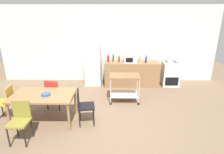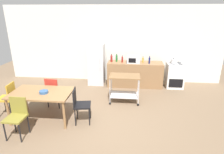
{
  "view_description": "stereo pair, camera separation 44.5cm",
  "coord_description": "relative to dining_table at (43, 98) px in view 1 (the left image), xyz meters",
  "views": [
    {
      "loc": [
        0.25,
        -4.06,
        2.64
      ],
      "look_at": [
        0.19,
        1.2,
        0.8
      ],
      "focal_mm": 29.93,
      "sensor_mm": 36.0,
      "label": 1
    },
    {
      "loc": [
        0.69,
        -4.04,
        2.64
      ],
      "look_at": [
        0.19,
        1.2,
        0.8
      ],
      "focal_mm": 29.93,
      "sensor_mm": 36.0,
      "label": 2
    }
  ],
  "objects": [
    {
      "name": "kettle",
      "position": [
        3.71,
        2.48,
        0.33
      ],
      "size": [
        0.24,
        0.17,
        0.19
      ],
      "color": "silver",
      "rests_on": "stove_oven"
    },
    {
      "name": "bottle_soda",
      "position": [
        2.65,
        2.6,
        0.32
      ],
      "size": [
        0.06,
        0.06,
        0.22
      ],
      "color": "gold",
      "rests_on": "kitchen_counter"
    },
    {
      "name": "fruit_bowl",
      "position": [
        0.09,
        -0.05,
        0.11
      ],
      "size": [
        0.21,
        0.21,
        0.06
      ],
      "primitive_type": "cylinder",
      "color": "#33598C",
      "rests_on": "dining_table"
    },
    {
      "name": "ground_plane",
      "position": [
        1.48,
        -0.04,
        -0.67
      ],
      "size": [
        12.0,
        12.0,
        0.0
      ],
      "primitive_type": "plane",
      "color": "brown"
    },
    {
      "name": "chair_red",
      "position": [
        0.03,
        0.67,
        -0.15
      ],
      "size": [
        0.44,
        0.44,
        0.89
      ],
      "rotation": [
        0.0,
        0.0,
        3.03
      ],
      "color": "#B72D23",
      "rests_on": "ground_plane"
    },
    {
      "name": "bottle_soy_sauce",
      "position": [
        1.69,
        2.62,
        0.35
      ],
      "size": [
        0.07,
        0.07,
        0.29
      ],
      "color": "#1E6628",
      "rests_on": "kitchen_counter"
    },
    {
      "name": "kitchen_counter",
      "position": [
        2.38,
        2.56,
        -0.22
      ],
      "size": [
        2.0,
        0.64,
        0.9
      ],
      "primitive_type": "cube",
      "color": "olive",
      "rests_on": "ground_plane"
    },
    {
      "name": "microwave",
      "position": [
        2.3,
        2.5,
        0.36
      ],
      "size": [
        0.46,
        0.35,
        0.26
      ],
      "color": "silver",
      "rests_on": "kitchen_counter"
    },
    {
      "name": "bottle_hot_sauce",
      "position": [
        1.51,
        2.58,
        0.35
      ],
      "size": [
        0.08,
        0.08,
        0.29
      ],
      "color": "maroon",
      "rests_on": "kitchen_counter"
    },
    {
      "name": "back_wall",
      "position": [
        1.48,
        3.16,
        0.78
      ],
      "size": [
        8.4,
        0.12,
        2.9
      ],
      "primitive_type": "cube",
      "color": "silver",
      "rests_on": "ground_plane"
    },
    {
      "name": "kitchen_cart",
      "position": [
        2.04,
        1.19,
        -0.1
      ],
      "size": [
        0.91,
        0.57,
        0.85
      ],
      "color": "brown",
      "rests_on": "ground_plane"
    },
    {
      "name": "bottle_vinegar",
      "position": [
        2.87,
        2.46,
        0.34
      ],
      "size": [
        0.06,
        0.06,
        0.28
      ],
      "color": "navy",
      "rests_on": "kitchen_counter"
    },
    {
      "name": "stove_oven",
      "position": [
        3.83,
        2.58,
        -0.22
      ],
      "size": [
        0.6,
        0.61,
        0.92
      ],
      "color": "white",
      "rests_on": "ground_plane"
    },
    {
      "name": "chair_mustard",
      "position": [
        -1.01,
        0.13,
        -0.15
      ],
      "size": [
        0.43,
        0.43,
        0.89
      ],
      "rotation": [
        0.0,
        0.0,
        -1.49
      ],
      "color": "gold",
      "rests_on": "ground_plane"
    },
    {
      "name": "chair_olive",
      "position": [
        -0.25,
        -0.72,
        -0.15
      ],
      "size": [
        0.41,
        0.41,
        0.89
      ],
      "rotation": [
        0.0,
        0.0,
        -0.02
      ],
      "color": "olive",
      "rests_on": "ground_plane"
    },
    {
      "name": "refrigerator",
      "position": [
        0.93,
        2.66,
        0.1
      ],
      "size": [
        0.6,
        0.63,
        1.55
      ],
      "color": "silver",
      "rests_on": "ground_plane"
    },
    {
      "name": "bottle_wine",
      "position": [
        1.9,
        2.53,
        0.33
      ],
      "size": [
        0.06,
        0.06,
        0.25
      ],
      "color": "maroon",
      "rests_on": "kitchen_counter"
    },
    {
      "name": "chair_black",
      "position": [
        0.98,
        -0.07,
        -0.15
      ],
      "size": [
        0.46,
        0.46,
        0.89
      ],
      "rotation": [
        0.0,
        0.0,
        1.72
      ],
      "color": "black",
      "rests_on": "ground_plane"
    },
    {
      "name": "dining_table",
      "position": [
        0.0,
        0.0,
        0.0
      ],
      "size": [
        1.5,
        0.9,
        0.75
      ],
      "color": "olive",
      "rests_on": "ground_plane"
    }
  ]
}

